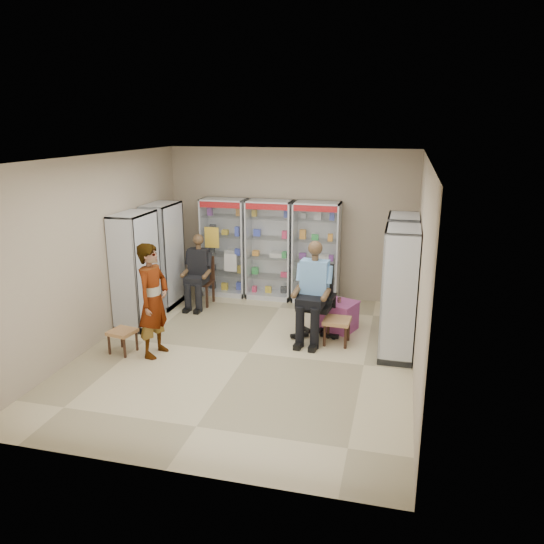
% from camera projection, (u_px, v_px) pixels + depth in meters
% --- Properties ---
extents(floor, '(6.00, 6.00, 0.00)m').
position_uv_depth(floor, '(248.00, 353.00, 8.29)').
color(floor, '#C8B88B').
rests_on(floor, ground).
extents(room_shell, '(5.02, 6.02, 3.01)m').
position_uv_depth(room_shell, '(246.00, 229.00, 7.75)').
color(room_shell, tan).
rests_on(room_shell, ground).
extents(cabinet_back_left, '(0.90, 0.50, 2.00)m').
position_uv_depth(cabinet_back_left, '(225.00, 247.00, 10.87)').
color(cabinet_back_left, '#A7AAAE').
rests_on(cabinet_back_left, floor).
extents(cabinet_back_mid, '(0.90, 0.50, 2.00)m').
position_uv_depth(cabinet_back_mid, '(270.00, 250.00, 10.65)').
color(cabinet_back_mid, '#9FA0A6').
rests_on(cabinet_back_mid, floor).
extents(cabinet_back_right, '(0.90, 0.50, 2.00)m').
position_uv_depth(cabinet_back_right, '(316.00, 253.00, 10.42)').
color(cabinet_back_right, '#B8BABF').
rests_on(cabinet_back_right, floor).
extents(cabinet_right_far, '(0.90, 0.50, 2.00)m').
position_uv_depth(cabinet_right_far, '(400.00, 274.00, 8.99)').
color(cabinet_right_far, silver).
rests_on(cabinet_right_far, floor).
extents(cabinet_right_near, '(0.90, 0.50, 2.00)m').
position_uv_depth(cabinet_right_near, '(399.00, 293.00, 7.96)').
color(cabinet_right_near, '#B5B8BC').
rests_on(cabinet_right_near, floor).
extents(cabinet_left_far, '(0.90, 0.50, 2.00)m').
position_uv_depth(cabinet_left_far, '(163.00, 255.00, 10.22)').
color(cabinet_left_far, '#B9BCC1').
rests_on(cabinet_left_far, floor).
extents(cabinet_left_near, '(0.90, 0.50, 2.00)m').
position_uv_depth(cabinet_left_near, '(136.00, 270.00, 9.19)').
color(cabinet_left_near, '#A1A3A8').
rests_on(cabinet_left_near, floor).
extents(wooden_chair, '(0.42, 0.42, 0.94)m').
position_uv_depth(wooden_chair, '(201.00, 281.00, 10.39)').
color(wooden_chair, black).
rests_on(wooden_chair, floor).
extents(seated_customer, '(0.44, 0.60, 1.34)m').
position_uv_depth(seated_customer, '(200.00, 272.00, 10.29)').
color(seated_customer, black).
rests_on(seated_customer, floor).
extents(office_chair, '(0.72, 0.72, 1.22)m').
position_uv_depth(office_chair, '(315.00, 302.00, 8.76)').
color(office_chair, black).
rests_on(office_chair, floor).
extents(seated_shopkeeper, '(0.57, 0.75, 1.55)m').
position_uv_depth(seated_shopkeeper, '(315.00, 293.00, 8.67)').
color(seated_shopkeeper, '#68AACD').
rests_on(seated_shopkeeper, floor).
extents(pink_trunk, '(0.67, 0.66, 0.51)m').
position_uv_depth(pink_trunk, '(339.00, 316.00, 9.15)').
color(pink_trunk, '#B44884').
rests_on(pink_trunk, floor).
extents(tea_glass, '(0.07, 0.07, 0.10)m').
position_uv_depth(tea_glass, '(339.00, 300.00, 9.05)').
color(tea_glass, '#5E1308').
rests_on(tea_glass, pink_trunk).
extents(woven_stool_a, '(0.44, 0.44, 0.42)m').
position_uv_depth(woven_stool_a, '(337.00, 331.00, 8.59)').
color(woven_stool_a, '#90623C').
rests_on(woven_stool_a, floor).
extents(woven_stool_b, '(0.43, 0.43, 0.37)m').
position_uv_depth(woven_stool_b, '(123.00, 341.00, 8.26)').
color(woven_stool_b, '#A47A45').
rests_on(woven_stool_b, floor).
extents(standing_man, '(0.50, 0.69, 1.76)m').
position_uv_depth(standing_man, '(153.00, 300.00, 8.01)').
color(standing_man, gray).
rests_on(standing_man, floor).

